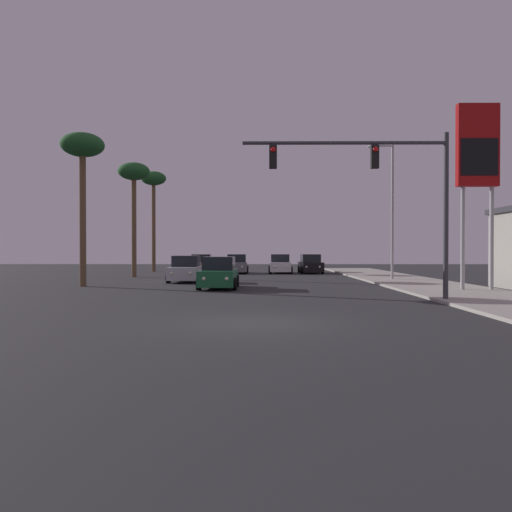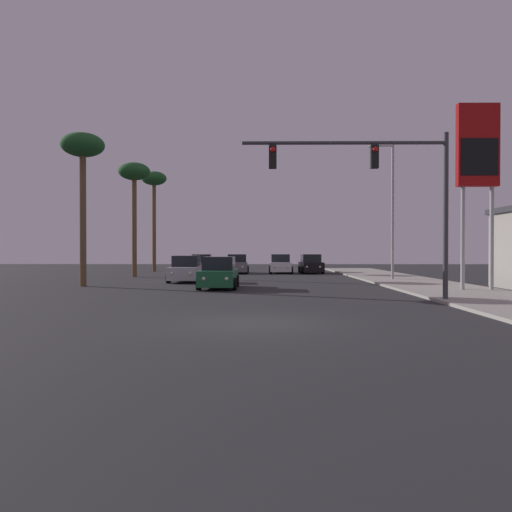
% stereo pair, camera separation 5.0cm
% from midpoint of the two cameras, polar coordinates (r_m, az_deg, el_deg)
% --- Properties ---
extents(ground_plane, '(120.00, 120.00, 0.00)m').
position_cam_midpoint_polar(ground_plane, '(13.92, -0.10, -7.66)').
color(ground_plane, '#28282B').
extents(sidewalk_right, '(5.00, 60.00, 0.12)m').
position_cam_midpoint_polar(sidewalk_right, '(25.62, 21.98, -3.78)').
color(sidewalk_right, '#9E998E').
rests_on(sidewalk_right, ground).
extents(car_grey, '(2.04, 4.34, 1.68)m').
position_cam_midpoint_polar(car_grey, '(44.24, -2.15, -0.99)').
color(car_grey, slate).
rests_on(car_grey, ground).
extents(car_tan, '(2.04, 4.34, 1.68)m').
position_cam_midpoint_polar(car_tan, '(44.10, -6.16, -1.00)').
color(car_tan, tan).
rests_on(car_tan, ground).
extents(car_silver, '(2.04, 4.31, 1.68)m').
position_cam_midpoint_polar(car_silver, '(32.31, -7.92, -1.59)').
color(car_silver, '#B7B7BC').
rests_on(car_silver, ground).
extents(car_black, '(2.04, 4.34, 1.68)m').
position_cam_midpoint_polar(car_black, '(44.62, 6.32, -0.98)').
color(car_black, black).
rests_on(car_black, ground).
extents(car_green, '(2.04, 4.32, 1.68)m').
position_cam_midpoint_polar(car_green, '(26.56, -4.22, -2.06)').
color(car_green, '#195933').
rests_on(car_green, ground).
extents(car_white, '(2.04, 4.33, 1.68)m').
position_cam_midpoint_polar(car_white, '(44.40, 2.85, -0.99)').
color(car_white, silver).
rests_on(car_white, ground).
extents(traffic_light_mast, '(8.06, 0.36, 6.50)m').
position_cam_midpoint_polar(traffic_light_mast, '(20.35, 14.68, 8.40)').
color(traffic_light_mast, '#38383D').
rests_on(traffic_light_mast, sidewalk_right).
extents(street_lamp, '(1.74, 0.24, 9.00)m').
position_cam_midpoint_polar(street_lamp, '(34.50, 15.18, 5.78)').
color(street_lamp, '#99999E').
rests_on(street_lamp, sidewalk_right).
extents(gas_station_sign, '(2.00, 0.42, 9.00)m').
position_cam_midpoint_polar(gas_station_sign, '(26.89, 24.06, 10.44)').
color(gas_station_sign, '#99999E').
rests_on(gas_station_sign, sidewalk_right).
extents(palm_tree_near, '(2.40, 2.40, 8.57)m').
position_cam_midpoint_polar(palm_tree_near, '(29.99, -19.15, 11.03)').
color(palm_tree_near, brown).
rests_on(palm_tree_near, ground).
extents(palm_tree_far, '(2.40, 2.40, 9.60)m').
position_cam_midpoint_polar(palm_tree_far, '(49.26, -11.55, 8.01)').
color(palm_tree_far, brown).
rests_on(palm_tree_far, ground).
extents(palm_tree_mid, '(2.40, 2.40, 8.68)m').
position_cam_midpoint_polar(palm_tree_mid, '(39.36, -13.71, 8.68)').
color(palm_tree_mid, brown).
rests_on(palm_tree_mid, ground).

